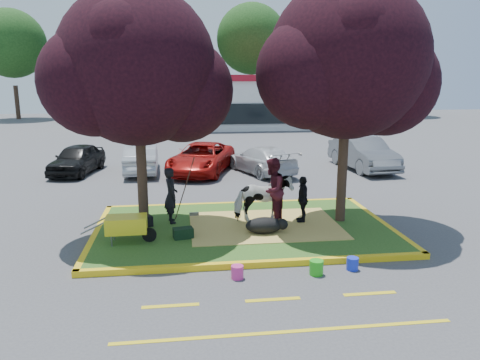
{
  "coord_description": "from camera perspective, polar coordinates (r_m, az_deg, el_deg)",
  "views": [
    {
      "loc": [
        -1.74,
        -12.53,
        4.32
      ],
      "look_at": [
        -0.04,
        0.5,
        1.38
      ],
      "focal_mm": 35.0,
      "sensor_mm": 36.0,
      "label": 1
    }
  ],
  "objects": [
    {
      "name": "ground",
      "position": [
        13.36,
        0.46,
        -6.26
      ],
      "size": [
        90.0,
        90.0,
        0.0
      ],
      "primitive_type": "plane",
      "color": "#424244",
      "rests_on": "ground"
    },
    {
      "name": "median_island",
      "position": [
        13.34,
        0.46,
        -5.95
      ],
      "size": [
        8.0,
        5.0,
        0.15
      ],
      "primitive_type": "cube",
      "color": "#2B541A",
      "rests_on": "ground"
    },
    {
      "name": "curb_near",
      "position": [
        10.95,
        2.34,
        -10.21
      ],
      "size": [
        8.3,
        0.16,
        0.15
      ],
      "primitive_type": "cube",
      "color": "yellow",
      "rests_on": "ground"
    },
    {
      "name": "curb_far",
      "position": [
        15.79,
        -0.83,
        -3.0
      ],
      "size": [
        8.3,
        0.16,
        0.15
      ],
      "primitive_type": "cube",
      "color": "yellow",
      "rests_on": "ground"
    },
    {
      "name": "curb_left",
      "position": [
        13.43,
        -17.17,
        -6.4
      ],
      "size": [
        0.16,
        5.3,
        0.15
      ],
      "primitive_type": "cube",
      "color": "yellow",
      "rests_on": "ground"
    },
    {
      "name": "curb_right",
      "position": [
        14.45,
        16.77,
        -5.03
      ],
      "size": [
        0.16,
        5.3,
        0.15
      ],
      "primitive_type": "cube",
      "color": "yellow",
      "rests_on": "ground"
    },
    {
      "name": "straw_bedding",
      "position": [
        13.4,
        3.01,
        -5.51
      ],
      "size": [
        4.2,
        3.0,
        0.01
      ],
      "primitive_type": "cube",
      "color": "#DEC95B",
      "rests_on": "median_island"
    },
    {
      "name": "tree_purple_left",
      "position": [
        12.95,
        -12.33,
        12.5
      ],
      "size": [
        5.06,
        4.2,
        6.51
      ],
      "color": "black",
      "rests_on": "median_island"
    },
    {
      "name": "tree_purple_right",
      "position": [
        13.54,
        13.07,
        13.31
      ],
      "size": [
        5.3,
        4.4,
        6.82
      ],
      "color": "black",
      "rests_on": "median_island"
    },
    {
      "name": "fire_lane_stripe_a",
      "position": [
        9.38,
        -8.47,
        -14.93
      ],
      "size": [
        1.1,
        0.12,
        0.01
      ],
      "primitive_type": "cube",
      "color": "yellow",
      "rests_on": "ground"
    },
    {
      "name": "fire_lane_stripe_b",
      "position": [
        9.54,
        4.02,
        -14.33
      ],
      "size": [
        1.1,
        0.12,
        0.01
      ],
      "primitive_type": "cube",
      "color": "yellow",
      "rests_on": "ground"
    },
    {
      "name": "fire_lane_stripe_c",
      "position": [
        10.09,
        15.53,
        -13.2
      ],
      "size": [
        1.1,
        0.12,
        0.01
      ],
      "primitive_type": "cube",
      "color": "yellow",
      "rests_on": "ground"
    },
    {
      "name": "fire_lane_long",
      "position": [
        8.51,
        5.7,
        -17.94
      ],
      "size": [
        6.0,
        0.1,
        0.01
      ],
      "primitive_type": "cube",
      "color": "yellow",
      "rests_on": "ground"
    },
    {
      "name": "retail_building",
      "position": [
        40.73,
        -2.18,
        9.68
      ],
      "size": [
        20.4,
        8.4,
        4.4
      ],
      "color": "silver",
      "rests_on": "ground"
    },
    {
      "name": "treeline",
      "position": [
        50.34,
        -4.19,
        16.45
      ],
      "size": [
        46.58,
        7.8,
        14.63
      ],
      "color": "black",
      "rests_on": "ground"
    },
    {
      "name": "cow",
      "position": [
        13.56,
        2.82,
        -2.26
      ],
      "size": [
        1.73,
        0.95,
        1.39
      ],
      "primitive_type": "imported",
      "rotation": [
        0.0,
        0.0,
        1.69
      ],
      "color": "silver",
      "rests_on": "median_island"
    },
    {
      "name": "calf",
      "position": [
        12.69,
        2.96,
        -5.54
      ],
      "size": [
        1.03,
        0.61,
        0.44
      ],
      "primitive_type": "ellipsoid",
      "rotation": [
        0.0,
        0.0,
        0.03
      ],
      "color": "black",
      "rests_on": "median_island"
    },
    {
      "name": "handler",
      "position": [
        13.6,
        -8.41,
        -1.85
      ],
      "size": [
        0.49,
        0.65,
        1.61
      ],
      "primitive_type": "imported",
      "rotation": [
        0.0,
        0.0,
        1.77
      ],
      "color": "black",
      "rests_on": "median_island"
    },
    {
      "name": "visitor_a",
      "position": [
        13.52,
        3.92,
        -1.25
      ],
      "size": [
        1.05,
        1.14,
        1.88
      ],
      "primitive_type": "imported",
      "rotation": [
        0.0,
        0.0,
        -2.04
      ],
      "color": "#49141F",
      "rests_on": "median_island"
    },
    {
      "name": "visitor_b",
      "position": [
        13.65,
        7.64,
        -2.33
      ],
      "size": [
        0.45,
        0.84,
        1.36
      ],
      "primitive_type": "imported",
      "rotation": [
        0.0,
        0.0,
        -1.72
      ],
      "color": "black",
      "rests_on": "median_island"
    },
    {
      "name": "wheelbarrow",
      "position": [
        12.24,
        -13.62,
        -5.32
      ],
      "size": [
        1.84,
        0.63,
        0.69
      ],
      "rotation": [
        0.0,
        0.0,
        0.02
      ],
      "color": "black",
      "rests_on": "median_island"
    },
    {
      "name": "gear_bag_dark",
      "position": [
        13.51,
        -11.89,
        -5.01
      ],
      "size": [
        0.64,
        0.51,
        0.29
      ],
      "primitive_type": "cube",
      "rotation": [
        0.0,
        0.0,
        0.4
      ],
      "color": "black",
      "rests_on": "median_island"
    },
    {
      "name": "gear_bag_green",
      "position": [
        12.42,
        -6.94,
        -6.44
      ],
      "size": [
        0.56,
        0.41,
        0.27
      ],
      "primitive_type": "cube",
      "rotation": [
        0.0,
        0.0,
        0.19
      ],
      "color": "black",
      "rests_on": "median_island"
    },
    {
      "name": "bucket_green",
      "position": [
        10.67,
        9.29,
        -10.49
      ],
      "size": [
        0.39,
        0.39,
        0.33
      ],
      "primitive_type": "cylinder",
      "rotation": [
        0.0,
        0.0,
        0.3
      ],
      "color": "green",
      "rests_on": "ground"
    },
    {
      "name": "bucket_pink",
      "position": [
        10.35,
        -0.33,
        -11.16
      ],
      "size": [
        0.36,
        0.36,
        0.29
      ],
      "primitive_type": "cylinder",
      "rotation": [
        0.0,
        0.0,
        -0.41
      ],
      "color": "#D12E84",
      "rests_on": "ground"
    },
    {
      "name": "bucket_blue",
      "position": [
        11.08,
        13.54,
        -9.89
      ],
      "size": [
        0.32,
        0.32,
        0.29
      ],
      "primitive_type": "cylinder",
      "rotation": [
        0.0,
        0.0,
        0.21
      ],
      "color": "#1A30D3",
      "rests_on": "ground"
    },
    {
      "name": "car_black",
      "position": [
        22.28,
        -19.25,
        2.43
      ],
      "size": [
        2.27,
        4.09,
        1.32
      ],
      "primitive_type": "imported",
      "rotation": [
        0.0,
        0.0,
        -0.19
      ],
      "color": "black",
      "rests_on": "ground"
    },
    {
      "name": "car_silver",
      "position": [
        21.68,
        -11.92,
        2.61
      ],
      "size": [
        1.49,
        4.03,
        1.32
      ],
      "primitive_type": "imported",
      "rotation": [
        0.0,
        0.0,
        3.16
      ],
      "color": "#ABAFB4",
      "rests_on": "ground"
    },
    {
      "name": "car_red",
      "position": [
        21.22,
        -4.73,
        2.67
      ],
      "size": [
        3.67,
        5.32,
        1.35
      ],
      "primitive_type": "imported",
      "rotation": [
        0.0,
        0.0,
        -0.32
      ],
      "color": "#A3110D",
      "rests_on": "ground"
    },
    {
      "name": "car_white",
      "position": [
        21.12,
        2.64,
        2.49
      ],
      "size": [
        3.07,
        4.59,
        1.24
      ],
      "primitive_type": "imported",
      "rotation": [
        0.0,
        0.0,
        3.49
      ],
      "color": "silver",
      "rests_on": "ground"
    },
    {
      "name": "car_grey",
      "position": [
        22.72,
        14.76,
        3.2
      ],
      "size": [
        1.99,
        4.8,
        1.55
      ],
      "primitive_type": "imported",
      "rotation": [
        0.0,
        0.0,
        0.08
      ],
      "color": "slate",
      "rests_on": "ground"
    }
  ]
}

